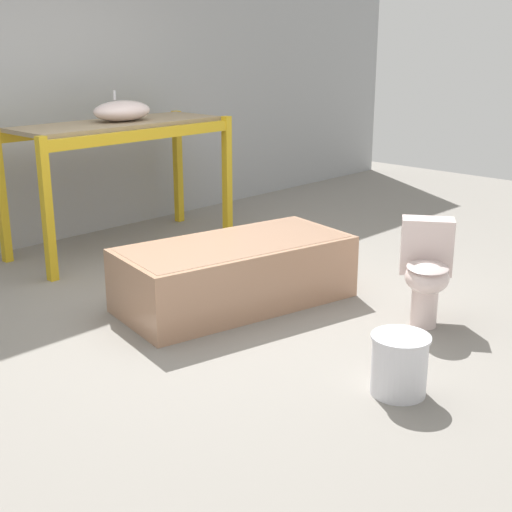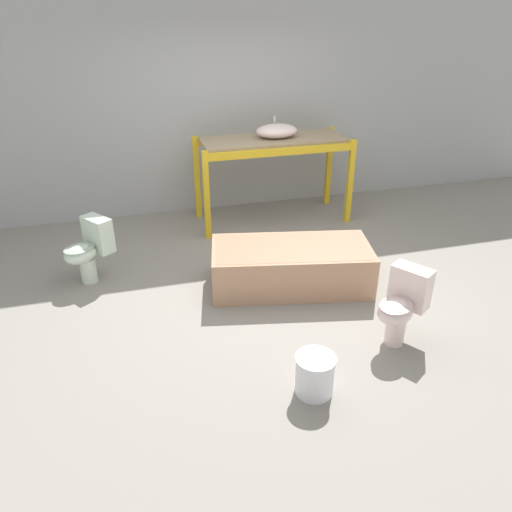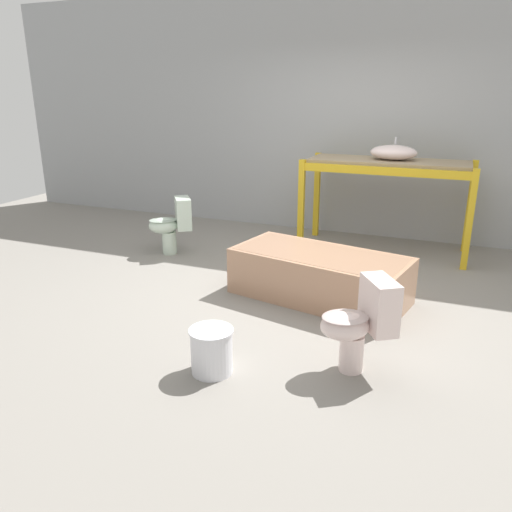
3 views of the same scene
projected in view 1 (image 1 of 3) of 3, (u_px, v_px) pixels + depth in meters
The scene contains 7 objects.
ground_plane at pixel (190, 306), 5.03m from camera, with size 12.00×12.00×0.00m, color gray.
warehouse_wall_rear at pixel (9, 64), 6.03m from camera, with size 10.80×0.08×3.20m.
shelving_rack at pixel (119, 142), 6.19m from camera, with size 1.98×0.78×1.12m.
sink_basin at pixel (122, 111), 6.15m from camera, with size 0.54×0.36×0.26m.
bathtub_main at pixel (235, 269), 5.01m from camera, with size 1.75×1.07×0.45m.
toilet_far at pixel (426, 268), 4.62m from camera, with size 0.59×0.53×0.68m.
bucket_white at pixel (399, 363), 3.75m from camera, with size 0.32×0.32×0.33m.
Camera 1 is at (-3.09, -3.58, 1.82)m, focal length 50.00 mm.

